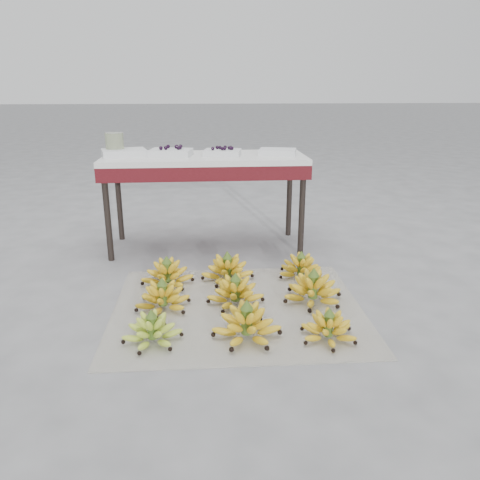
{
  "coord_description": "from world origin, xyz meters",
  "views": [
    {
      "loc": [
        -0.05,
        -2.21,
        1.07
      ],
      "look_at": [
        0.15,
        0.16,
        0.29
      ],
      "focal_mm": 35.0,
      "sensor_mm": 36.0,
      "label": 1
    }
  ],
  "objects": [
    {
      "name": "bunch_front_center",
      "position": [
        0.14,
        -0.37,
        0.07
      ],
      "size": [
        0.4,
        0.4,
        0.19
      ],
      "rotation": [
        0.0,
        0.0,
        -0.43
      ],
      "color": "yellow",
      "rests_on": "newspaper_mat"
    },
    {
      "name": "bunch_back_right",
      "position": [
        0.52,
        0.3,
        0.06
      ],
      "size": [
        0.32,
        0.32,
        0.16
      ],
      "rotation": [
        0.0,
        0.0,
        0.24
      ],
      "color": "yellow",
      "rests_on": "newspaper_mat"
    },
    {
      "name": "bunch_mid_right",
      "position": [
        0.51,
        -0.03,
        0.07
      ],
      "size": [
        0.38,
        0.38,
        0.19
      ],
      "rotation": [
        0.0,
        0.0,
        -0.25
      ],
      "color": "yellow",
      "rests_on": "newspaper_mat"
    },
    {
      "name": "bunch_mid_center",
      "position": [
        0.11,
        -0.03,
        0.07
      ],
      "size": [
        0.33,
        0.33,
        0.18
      ],
      "rotation": [
        0.0,
        0.0,
        -0.16
      ],
      "color": "yellow",
      "rests_on": "newspaper_mat"
    },
    {
      "name": "vendor_table",
      "position": [
        -0.02,
        0.92,
        0.57
      ],
      "size": [
        1.33,
        0.53,
        0.64
      ],
      "color": "black",
      "rests_on": "ground"
    },
    {
      "name": "bunch_front_right",
      "position": [
        0.49,
        -0.41,
        0.06
      ],
      "size": [
        0.25,
        0.25,
        0.15
      ],
      "rotation": [
        0.0,
        0.0,
        -0.0
      ],
      "color": "yellow",
      "rests_on": "newspaper_mat"
    },
    {
      "name": "tray_right",
      "position": [
        0.1,
        0.91,
        0.66
      ],
      "size": [
        0.26,
        0.21,
        0.06
      ],
      "color": "silver",
      "rests_on": "vendor_table"
    },
    {
      "name": "bunch_mid_left",
      "position": [
        -0.26,
        -0.05,
        0.06
      ],
      "size": [
        0.35,
        0.35,
        0.17
      ],
      "rotation": [
        0.0,
        0.0,
        0.3
      ],
      "color": "yellow",
      "rests_on": "newspaper_mat"
    },
    {
      "name": "glass_jar",
      "position": [
        -0.61,
        0.95,
        0.71
      ],
      "size": [
        0.13,
        0.13,
        0.15
      ],
      "primitive_type": "cylinder",
      "rotation": [
        0.0,
        0.0,
        -0.1
      ],
      "color": "beige",
      "rests_on": "vendor_table"
    },
    {
      "name": "tray_far_left",
      "position": [
        -0.55,
        0.93,
        0.66
      ],
      "size": [
        0.32,
        0.26,
        0.04
      ],
      "color": "silver",
      "rests_on": "vendor_table"
    },
    {
      "name": "tray_left",
      "position": [
        -0.24,
        0.92,
        0.66
      ],
      "size": [
        0.3,
        0.23,
        0.07
      ],
      "color": "silver",
      "rests_on": "vendor_table"
    },
    {
      "name": "bunch_back_center",
      "position": [
        0.09,
        0.29,
        0.07
      ],
      "size": [
        0.3,
        0.3,
        0.18
      ],
      "rotation": [
        0.0,
        0.0,
        -0.02
      ],
      "color": "yellow",
      "rests_on": "newspaper_mat"
    },
    {
      "name": "ground",
      "position": [
        0.0,
        0.0,
        0.0
      ],
      "size": [
        60.0,
        60.0,
        0.0
      ],
      "primitive_type": "plane",
      "color": "slate",
      "rests_on": "ground"
    },
    {
      "name": "bunch_front_left",
      "position": [
        -0.28,
        -0.37,
        0.06
      ],
      "size": [
        0.27,
        0.27,
        0.16
      ],
      "rotation": [
        0.0,
        0.0,
        -0.06
      ],
      "color": "#95C039",
      "rests_on": "newspaper_mat"
    },
    {
      "name": "newspaper_mat",
      "position": [
        0.12,
        -0.07,
        0.0
      ],
      "size": [
        1.26,
        1.07,
        0.01
      ],
      "primitive_type": "cube",
      "rotation": [
        0.0,
        0.0,
        -0.01
      ],
      "color": "white",
      "rests_on": "ground"
    },
    {
      "name": "tray_far_right",
      "position": [
        0.47,
        0.91,
        0.66
      ],
      "size": [
        0.27,
        0.23,
        0.04
      ],
      "color": "silver",
      "rests_on": "vendor_table"
    },
    {
      "name": "bunch_back_left",
      "position": [
        -0.25,
        0.25,
        0.07
      ],
      "size": [
        0.32,
        0.32,
        0.18
      ],
      "rotation": [
        0.0,
        0.0,
        -0.13
      ],
      "color": "yellow",
      "rests_on": "newspaper_mat"
    }
  ]
}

